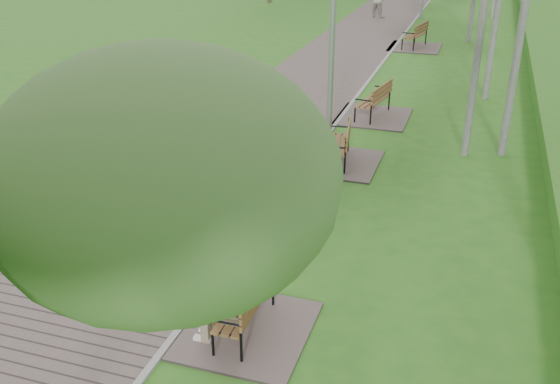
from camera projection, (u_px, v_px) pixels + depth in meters
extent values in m
cube|color=#6A5B56|center=(329.00, 66.00, 22.37)|extent=(3.50, 67.00, 0.04)
cube|color=#999993|center=(377.00, 70.00, 21.87)|extent=(0.10, 67.00, 0.05)
cube|color=#6A5B56|center=(248.00, 330.00, 8.52)|extent=(1.66, 1.84, 0.04)
cube|color=brown|center=(244.00, 305.00, 8.37)|extent=(0.43, 1.39, 0.04)
cube|color=brown|center=(259.00, 293.00, 8.20)|extent=(0.05, 1.38, 0.30)
cube|color=#6A5B56|center=(339.00, 162.00, 14.06)|extent=(1.77, 1.96, 0.04)
cube|color=brown|center=(337.00, 144.00, 13.89)|extent=(0.67, 1.52, 0.04)
cube|color=brown|center=(348.00, 134.00, 13.75)|extent=(0.28, 1.46, 0.32)
cube|color=#6A5B56|center=(373.00, 117.00, 17.07)|extent=(1.89, 2.10, 0.04)
cube|color=brown|center=(373.00, 100.00, 16.90)|extent=(0.74, 1.63, 0.04)
cube|color=brown|center=(382.00, 91.00, 16.67)|extent=(0.31, 1.56, 0.35)
cube|color=#6A5B56|center=(415.00, 47.00, 25.29)|extent=(2.02, 2.24, 0.04)
cube|color=brown|center=(414.00, 35.00, 25.10)|extent=(0.83, 1.75, 0.04)
cube|color=brown|center=(422.00, 28.00, 24.86)|extent=(0.38, 1.66, 0.37)
cylinder|color=#96989D|center=(328.00, 154.00, 14.14)|extent=(0.21, 0.21, 0.31)
cylinder|color=#96989D|center=(332.00, 46.00, 13.11)|extent=(0.13, 0.13, 5.21)
cylinder|color=#96989D|center=(421.00, 16.00, 31.67)|extent=(0.19, 0.19, 0.29)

